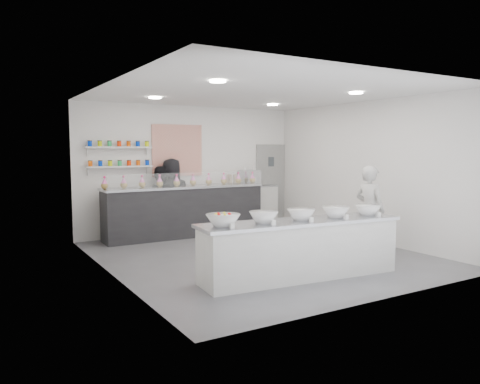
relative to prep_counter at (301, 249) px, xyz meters
name	(u,v)px	position (x,y,z in m)	size (l,w,h in m)	color
floor	(259,255)	(0.28, 1.60, -0.45)	(6.00, 6.00, 0.00)	#515156
ceiling	(260,93)	(0.28, 1.60, 2.55)	(6.00, 6.00, 0.00)	white
back_wall	(191,169)	(0.28, 4.60, 1.05)	(5.50, 5.50, 0.00)	white
left_wall	(111,180)	(-2.47, 1.60, 1.05)	(6.00, 6.00, 0.00)	white
right_wall	(367,172)	(3.03, 1.60, 1.05)	(6.00, 6.00, 0.00)	white
back_door	(270,184)	(2.58, 4.57, 0.60)	(0.88, 0.04, 2.10)	gray
pattern_panel	(177,150)	(-0.07, 4.57, 1.50)	(1.25, 0.03, 1.20)	red
jar_shelf_lower	(119,167)	(-1.47, 4.50, 1.15)	(1.45, 0.22, 0.04)	silver
jar_shelf_upper	(119,147)	(-1.47, 4.50, 1.57)	(1.45, 0.22, 0.04)	silver
preserve_jars	(119,154)	(-1.47, 4.48, 1.43)	(1.45, 0.10, 0.56)	#EA5504
downlight_0	(218,81)	(-1.12, 0.60, 2.53)	(0.24, 0.24, 0.02)	white
downlight_1	(356,93)	(1.68, 0.60, 2.53)	(0.24, 0.24, 0.02)	white
downlight_2	(155,98)	(-1.12, 3.20, 2.53)	(0.24, 0.24, 0.02)	white
downlight_3	(273,105)	(1.68, 3.20, 2.53)	(0.24, 0.24, 0.02)	white
prep_counter	(301,249)	(0.00, 0.00, 0.00)	(3.28, 0.75, 0.90)	beige
back_bar	(185,211)	(-0.11, 4.06, 0.13)	(3.73, 0.68, 1.16)	black
sneeze_guard	(191,180)	(-0.11, 3.73, 0.87)	(3.68, 0.02, 0.32)	white
espresso_ledge	(250,206)	(1.83, 4.38, 0.08)	(1.42, 0.45, 1.06)	beige
espresso_machine	(249,178)	(1.81, 4.38, 0.80)	(0.50, 0.34, 0.38)	#93969E
cup_stacks	(232,181)	(1.28, 4.38, 0.76)	(0.24, 0.24, 0.30)	tan
prep_bowls	(301,215)	(0.00, 0.00, 0.53)	(3.03, 0.53, 0.17)	white
label_cards	(327,222)	(0.05, -0.53, 0.48)	(2.66, 0.04, 0.07)	white
cookie_bags	(185,180)	(-0.11, 4.06, 0.84)	(3.75, 0.15, 0.27)	#FF6ED2
woman_prep	(370,210)	(2.10, 0.60, 0.39)	(0.61, 0.40, 1.68)	beige
staff_left	(160,202)	(-0.62, 4.31, 0.35)	(0.78, 0.61, 1.60)	black
staff_right	(172,197)	(-0.32, 4.31, 0.44)	(0.87, 0.57, 1.78)	black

